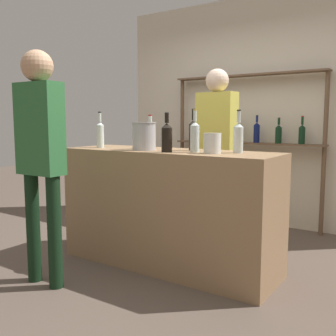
% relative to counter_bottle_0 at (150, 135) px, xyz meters
% --- Properties ---
extents(ground_plane, '(16.00, 16.00, 0.00)m').
position_rel_counter_bottle_0_xyz_m(ground_plane, '(0.28, -0.13, -1.16)').
color(ground_plane, brown).
extents(bar_counter, '(1.96, 0.62, 1.04)m').
position_rel_counter_bottle_0_xyz_m(bar_counter, '(0.28, -0.13, -0.64)').
color(bar_counter, '#997551').
rests_on(bar_counter, ground_plane).
extents(back_wall, '(3.56, 0.12, 2.80)m').
position_rel_counter_bottle_0_xyz_m(back_wall, '(0.28, 1.78, 0.24)').
color(back_wall, beige).
rests_on(back_wall, ground_plane).
extents(back_shelf, '(1.90, 0.18, 1.85)m').
position_rel_counter_bottle_0_xyz_m(back_shelf, '(0.28, 1.60, 0.05)').
color(back_shelf, brown).
rests_on(back_shelf, ground_plane).
extents(counter_bottle_0, '(0.09, 0.09, 0.31)m').
position_rel_counter_bottle_0_xyz_m(counter_bottle_0, '(0.00, 0.00, 0.00)').
color(counter_bottle_0, silver).
rests_on(counter_bottle_0, bar_counter).
extents(counter_bottle_1, '(0.07, 0.07, 0.34)m').
position_rel_counter_bottle_0_xyz_m(counter_bottle_1, '(-0.45, -0.19, 0.01)').
color(counter_bottle_1, silver).
rests_on(counter_bottle_1, bar_counter).
extents(counter_bottle_2, '(0.08, 0.08, 0.36)m').
position_rel_counter_bottle_0_xyz_m(counter_bottle_2, '(0.47, -0.01, 0.02)').
color(counter_bottle_2, black).
rests_on(counter_bottle_2, bar_counter).
extents(counter_bottle_3, '(0.08, 0.08, 0.34)m').
position_rel_counter_bottle_0_xyz_m(counter_bottle_3, '(0.90, -0.04, 0.01)').
color(counter_bottle_3, silver).
rests_on(counter_bottle_3, bar_counter).
extents(counter_bottle_4, '(0.08, 0.08, 0.35)m').
position_rel_counter_bottle_0_xyz_m(counter_bottle_4, '(0.58, -0.17, 0.01)').
color(counter_bottle_4, silver).
rests_on(counter_bottle_4, bar_counter).
extents(counter_bottle_5, '(0.09, 0.09, 0.32)m').
position_rel_counter_bottle_0_xyz_m(counter_bottle_5, '(0.39, -0.29, 0.01)').
color(counter_bottle_5, black).
rests_on(counter_bottle_5, bar_counter).
extents(ice_bucket, '(0.22, 0.22, 0.24)m').
position_rel_counter_bottle_0_xyz_m(ice_bucket, '(0.09, -0.22, 0.00)').
color(ice_bucket, '#B2B2B7').
rests_on(ice_bucket, bar_counter).
extents(cork_jar, '(0.14, 0.14, 0.16)m').
position_rel_counter_bottle_0_xyz_m(cork_jar, '(0.75, -0.19, -0.04)').
color(cork_jar, silver).
rests_on(cork_jar, bar_counter).
extents(customer_left, '(0.39, 0.24, 1.82)m').
position_rel_counter_bottle_0_xyz_m(customer_left, '(-0.30, -1.01, -0.05)').
color(customer_left, black).
rests_on(customer_left, ground_plane).
extents(server_behind_counter, '(0.43, 0.24, 1.82)m').
position_rel_counter_bottle_0_xyz_m(server_behind_counter, '(0.32, 0.74, -0.06)').
color(server_behind_counter, brown).
rests_on(server_behind_counter, ground_plane).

